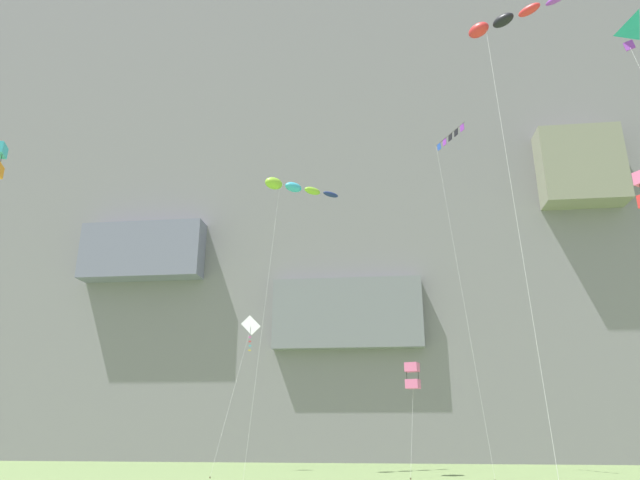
% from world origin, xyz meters
% --- Properties ---
extents(cliff_face, '(180.00, 32.56, 62.20)m').
position_xyz_m(cliff_face, '(0.01, 66.00, 31.07)').
color(cliff_face, gray).
rests_on(cliff_face, ground).
extents(kite_banner_high_center, '(2.08, 5.65, 27.86)m').
position_xyz_m(kite_banner_high_center, '(10.23, 36.13, 26.33)').
color(kite_banner_high_center, black).
rests_on(kite_banner_high_center, ground).
extents(kite_windsock_high_right, '(6.32, 8.78, 23.77)m').
position_xyz_m(kite_windsock_high_right, '(-3.71, 35.76, 23.28)').
color(kite_windsock_high_right, '#8CCC33').
rests_on(kite_windsock_high_right, ground).
extents(kite_delta_far_right, '(2.39, 6.02, 20.89)m').
position_xyz_m(kite_delta_far_right, '(15.43, 15.50, 20.41)').
color(kite_delta_far_right, teal).
rests_on(kite_delta_far_right, ground).
extents(kite_diamond_mid_right, '(2.01, 6.05, 12.65)m').
position_xyz_m(kite_diamond_mid_right, '(-7.62, 38.52, 11.35)').
color(kite_diamond_mid_right, white).
rests_on(kite_diamond_mid_right, ground).
extents(kite_windsock_low_left, '(4.66, 5.80, 24.21)m').
position_xyz_m(kite_windsock_low_left, '(10.53, 16.79, 23.64)').
color(kite_windsock_low_left, red).
rests_on(kite_windsock_low_left, ground).
extents(kite_box_upper_right, '(1.24, 2.85, 8.08)m').
position_xyz_m(kite_box_upper_right, '(5.87, 35.64, 7.11)').
color(kite_box_upper_right, pink).
rests_on(kite_box_upper_right, ground).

